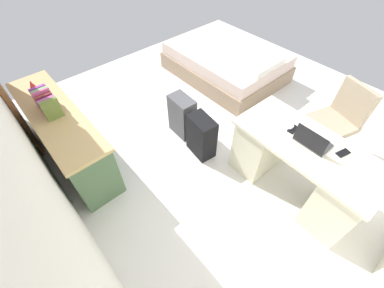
{
  "coord_description": "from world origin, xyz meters",
  "views": [
    {
      "loc": [
        -1.58,
        1.94,
        2.53
      ],
      "look_at": [
        -0.28,
        0.79,
        0.6
      ],
      "focal_mm": 23.42,
      "sensor_mm": 36.0,
      "label": 1
    }
  ],
  "objects_px": {
    "desk": "(298,167)",
    "bed": "(226,62)",
    "suitcase_black": "(201,136)",
    "computer_mouse": "(290,127)",
    "suitcase_spare_grey": "(182,116)",
    "laptop": "(312,141)",
    "figurine_small": "(32,85)",
    "office_chair": "(334,124)",
    "cell_phone_near_laptop": "(343,153)",
    "cell_phone_by_mouse": "(293,129)",
    "credenza": "(66,136)"
  },
  "relations": [
    {
      "from": "bed",
      "to": "suitcase_spare_grey",
      "type": "height_order",
      "value": "bed"
    },
    {
      "from": "computer_mouse",
      "to": "figurine_small",
      "type": "xyz_separation_m",
      "value": [
        2.41,
        1.72,
        0.04
      ]
    },
    {
      "from": "laptop",
      "to": "figurine_small",
      "type": "height_order",
      "value": "laptop"
    },
    {
      "from": "cell_phone_near_laptop",
      "to": "desk",
      "type": "bearing_deg",
      "value": 41.85
    },
    {
      "from": "laptop",
      "to": "cell_phone_near_laptop",
      "type": "xyz_separation_m",
      "value": [
        -0.26,
        -0.13,
        -0.04
      ]
    },
    {
      "from": "desk",
      "to": "office_chair",
      "type": "relative_size",
      "value": 1.55
    },
    {
      "from": "cell_phone_near_laptop",
      "to": "figurine_small",
      "type": "xyz_separation_m",
      "value": [
        2.93,
        1.8,
        0.05
      ]
    },
    {
      "from": "cell_phone_near_laptop",
      "to": "computer_mouse",
      "type": "bearing_deg",
      "value": 23.42
    },
    {
      "from": "bed",
      "to": "laptop",
      "type": "xyz_separation_m",
      "value": [
        -2.13,
        1.16,
        0.56
      ]
    },
    {
      "from": "desk",
      "to": "cell_phone_by_mouse",
      "type": "xyz_separation_m",
      "value": [
        0.22,
        -0.05,
        0.36
      ]
    },
    {
      "from": "office_chair",
      "to": "suitcase_spare_grey",
      "type": "height_order",
      "value": "office_chair"
    },
    {
      "from": "computer_mouse",
      "to": "figurine_small",
      "type": "distance_m",
      "value": 2.96
    },
    {
      "from": "desk",
      "to": "bed",
      "type": "xyz_separation_m",
      "value": [
        2.13,
        -1.17,
        -0.15
      ]
    },
    {
      "from": "bed",
      "to": "suitcase_black",
      "type": "relative_size",
      "value": 3.4
    },
    {
      "from": "office_chair",
      "to": "suitcase_black",
      "type": "xyz_separation_m",
      "value": [
        1.02,
        1.26,
        -0.14
      ]
    },
    {
      "from": "laptop",
      "to": "credenza",
      "type": "bearing_deg",
      "value": 38.49
    },
    {
      "from": "bed",
      "to": "computer_mouse",
      "type": "height_order",
      "value": "computer_mouse"
    },
    {
      "from": "computer_mouse",
      "to": "figurine_small",
      "type": "relative_size",
      "value": 0.91
    },
    {
      "from": "bed",
      "to": "suitcase_black",
      "type": "xyz_separation_m",
      "value": [
        -1.04,
        1.56,
        0.04
      ]
    },
    {
      "from": "figurine_small",
      "to": "cell_phone_by_mouse",
      "type": "bearing_deg",
      "value": -144.94
    },
    {
      "from": "cell_phone_by_mouse",
      "to": "figurine_small",
      "type": "relative_size",
      "value": 1.24
    },
    {
      "from": "suitcase_black",
      "to": "cell_phone_by_mouse",
      "type": "relative_size",
      "value": 4.13
    },
    {
      "from": "suitcase_black",
      "to": "figurine_small",
      "type": "xyz_separation_m",
      "value": [
        1.58,
        1.28,
        0.52
      ]
    },
    {
      "from": "suitcase_black",
      "to": "cell_phone_by_mouse",
      "type": "height_order",
      "value": "cell_phone_by_mouse"
    },
    {
      "from": "suitcase_black",
      "to": "computer_mouse",
      "type": "relative_size",
      "value": 5.61
    },
    {
      "from": "office_chair",
      "to": "suitcase_black",
      "type": "distance_m",
      "value": 1.62
    },
    {
      "from": "bed",
      "to": "cell_phone_by_mouse",
      "type": "xyz_separation_m",
      "value": [
        -1.91,
        1.11,
        0.51
      ]
    },
    {
      "from": "office_chair",
      "to": "computer_mouse",
      "type": "xyz_separation_m",
      "value": [
        0.19,
        0.81,
        0.35
      ]
    },
    {
      "from": "computer_mouse",
      "to": "cell_phone_near_laptop",
      "type": "xyz_separation_m",
      "value": [
        -0.52,
        -0.08,
        -0.01
      ]
    },
    {
      "from": "desk",
      "to": "bed",
      "type": "relative_size",
      "value": 0.77
    },
    {
      "from": "computer_mouse",
      "to": "cell_phone_near_laptop",
      "type": "height_order",
      "value": "computer_mouse"
    },
    {
      "from": "suitcase_spare_grey",
      "to": "suitcase_black",
      "type": "bearing_deg",
      "value": 175.47
    },
    {
      "from": "credenza",
      "to": "suitcase_spare_grey",
      "type": "xyz_separation_m",
      "value": [
        -0.57,
        -1.33,
        -0.09
      ]
    },
    {
      "from": "suitcase_spare_grey",
      "to": "figurine_small",
      "type": "distance_m",
      "value": 1.83
    },
    {
      "from": "desk",
      "to": "laptop",
      "type": "bearing_deg",
      "value": -62.03
    },
    {
      "from": "cell_phone_near_laptop",
      "to": "cell_phone_by_mouse",
      "type": "xyz_separation_m",
      "value": [
        0.48,
        0.08,
        0.0
      ]
    },
    {
      "from": "bed",
      "to": "suitcase_black",
      "type": "distance_m",
      "value": 1.87
    },
    {
      "from": "suitcase_black",
      "to": "laptop",
      "type": "height_order",
      "value": "laptop"
    },
    {
      "from": "credenza",
      "to": "computer_mouse",
      "type": "bearing_deg",
      "value": -136.96
    },
    {
      "from": "cell_phone_near_laptop",
      "to": "suitcase_black",
      "type": "bearing_deg",
      "value": 35.95
    },
    {
      "from": "suitcase_black",
      "to": "figurine_small",
      "type": "distance_m",
      "value": 2.1
    },
    {
      "from": "office_chair",
      "to": "laptop",
      "type": "xyz_separation_m",
      "value": [
        -0.07,
        0.86,
        0.38
      ]
    },
    {
      "from": "desk",
      "to": "cell_phone_by_mouse",
      "type": "bearing_deg",
      "value": -13.45
    },
    {
      "from": "laptop",
      "to": "figurine_small",
      "type": "bearing_deg",
      "value": 32.01
    },
    {
      "from": "bed",
      "to": "suitcase_black",
      "type": "height_order",
      "value": "bed"
    },
    {
      "from": "credenza",
      "to": "cell_phone_near_laptop",
      "type": "xyz_separation_m",
      "value": [
        -2.36,
        -1.79,
        0.38
      ]
    },
    {
      "from": "laptop",
      "to": "suitcase_black",
      "type": "bearing_deg",
      "value": 19.85
    },
    {
      "from": "office_chair",
      "to": "cell_phone_by_mouse",
      "type": "height_order",
      "value": "office_chair"
    },
    {
      "from": "desk",
      "to": "cell_phone_near_laptop",
      "type": "bearing_deg",
      "value": -152.98
    },
    {
      "from": "bed",
      "to": "suitcase_spare_grey",
      "type": "xyz_separation_m",
      "value": [
        -0.6,
        1.5,
        0.04
      ]
    }
  ]
}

